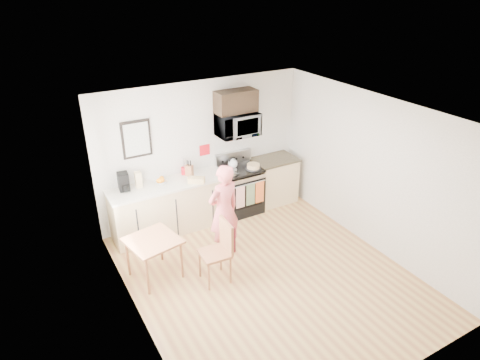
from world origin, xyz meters
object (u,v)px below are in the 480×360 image
range (240,191)px  microwave (237,124)px  person (224,210)px  dining_table (153,244)px  chair (223,242)px  cake (253,167)px

range → microwave: size_ratio=1.53×
person → dining_table: size_ratio=2.17×
range → chair: range is taller
microwave → person: bearing=-127.9°
chair → range: bearing=56.1°
range → chair: bearing=-126.8°
microwave → chair: 2.44m
range → person: 1.46m
person → cake: 1.46m
range → cake: range is taller
chair → cake: 2.11m
person → chair: 0.69m
dining_table → range: bearing=27.5°
microwave → chair: bearing=-125.1°
microwave → chair: size_ratio=0.76×
microwave → dining_table: bearing=-150.3°
chair → microwave: bearing=57.8°
microwave → person: microwave is taller
person → cake: (1.12, 0.92, 0.17)m
range → microwave: 1.33m
person → range: bearing=-140.2°
dining_table → person: bearing=2.1°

